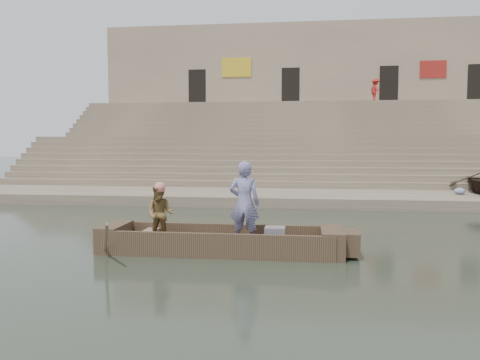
% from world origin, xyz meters
% --- Properties ---
extents(ground, '(120.00, 120.00, 0.00)m').
position_xyz_m(ground, '(0.00, 0.00, 0.00)').
color(ground, '#293225').
rests_on(ground, ground).
extents(lower_landing, '(32.00, 4.00, 0.40)m').
position_xyz_m(lower_landing, '(0.00, 8.00, 0.20)').
color(lower_landing, gray).
rests_on(lower_landing, ground).
extents(mid_landing, '(32.00, 3.00, 2.80)m').
position_xyz_m(mid_landing, '(0.00, 15.50, 1.40)').
color(mid_landing, gray).
rests_on(mid_landing, ground).
extents(upper_landing, '(32.00, 3.00, 5.20)m').
position_xyz_m(upper_landing, '(0.00, 22.50, 2.60)').
color(upper_landing, gray).
rests_on(upper_landing, ground).
extents(ghat_steps, '(32.00, 11.00, 5.20)m').
position_xyz_m(ghat_steps, '(0.00, 17.19, 1.80)').
color(ghat_steps, gray).
rests_on(ghat_steps, ground).
extents(building_wall, '(32.00, 5.07, 11.20)m').
position_xyz_m(building_wall, '(0.00, 26.50, 5.60)').
color(building_wall, tan).
rests_on(building_wall, ground).
extents(main_rowboat, '(5.00, 1.30, 0.22)m').
position_xyz_m(main_rowboat, '(-2.86, -1.34, 0.11)').
color(main_rowboat, brown).
rests_on(main_rowboat, ground).
extents(rowboat_trim, '(6.04, 2.63, 2.01)m').
position_xyz_m(rowboat_trim, '(-2.65, -1.35, 0.31)').
color(rowboat_trim, brown).
rests_on(rowboat_trim, ground).
extents(standing_man, '(0.73, 0.51, 1.90)m').
position_xyz_m(standing_man, '(-2.30, -1.40, 1.17)').
color(standing_man, navy).
rests_on(standing_man, main_rowboat).
extents(rowing_man, '(0.66, 0.52, 1.34)m').
position_xyz_m(rowing_man, '(-4.26, -1.46, 0.89)').
color(rowing_man, '#2A7F30').
rests_on(rowing_man, main_rowboat).
extents(television, '(0.46, 0.42, 0.40)m').
position_xyz_m(television, '(-1.61, -1.34, 0.42)').
color(television, slate).
rests_on(television, main_rowboat).
extents(pedestrian, '(0.89, 1.12, 1.52)m').
position_xyz_m(pedestrian, '(3.74, 21.60, 5.96)').
color(pedestrian, '#AD201D').
rests_on(pedestrian, upper_landing).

